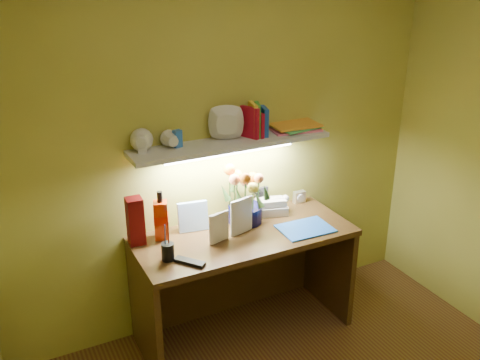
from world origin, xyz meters
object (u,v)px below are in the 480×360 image
object	(u,v)px
desk	(244,284)
telephone	(271,205)
desk_clock	(299,197)
whisky_bottle	(161,215)
flower_bouquet	(245,194)

from	to	relation	value
desk	telephone	bearing A→B (deg)	31.65
desk	desk_clock	size ratio (longest dim) A/B	16.54
telephone	whisky_bottle	xyz separation A→B (m)	(-0.79, -0.01, 0.10)
telephone	whisky_bottle	distance (m)	0.79
flower_bouquet	telephone	distance (m)	0.26
desk	flower_bouquet	xyz separation A→B (m)	(0.08, 0.15, 0.57)
flower_bouquet	desk_clock	bearing A→B (deg)	11.22
desk	whisky_bottle	size ratio (longest dim) A/B	4.45
desk	telephone	distance (m)	0.56
flower_bouquet	whisky_bottle	distance (m)	0.57
flower_bouquet	telephone	world-z (taller)	flower_bouquet
whisky_bottle	desk_clock	bearing A→B (deg)	3.63
desk_clock	whisky_bottle	distance (m)	1.06
desk	flower_bouquet	distance (m)	0.60
flower_bouquet	whisky_bottle	size ratio (longest dim) A/B	1.25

